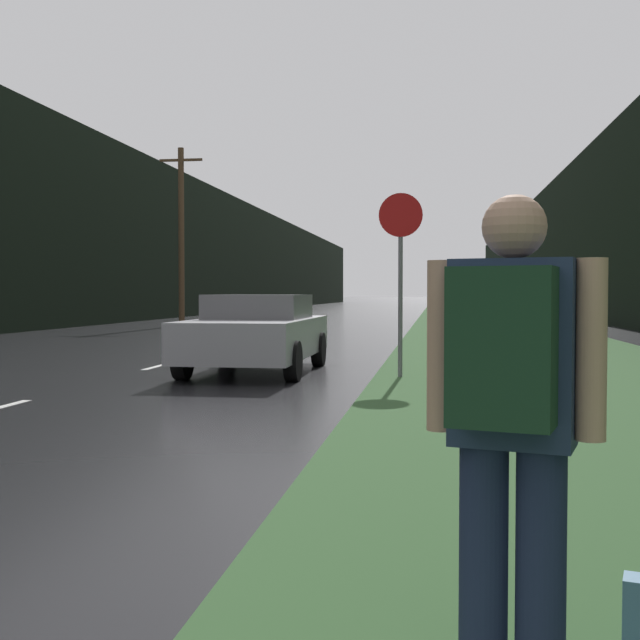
% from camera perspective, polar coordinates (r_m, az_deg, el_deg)
% --- Properties ---
extents(grass_verge, '(6.00, 240.00, 0.02)m').
position_cam_1_polar(grass_verge, '(40.68, 11.17, 0.01)').
color(grass_verge, '#33562D').
rests_on(grass_verge, ground_plane).
extents(lane_stripe_c, '(0.12, 3.00, 0.01)m').
position_cam_1_polar(lane_stripe_c, '(15.70, -10.48, -2.99)').
color(lane_stripe_c, silver).
rests_on(lane_stripe_c, ground_plane).
extents(lane_stripe_d, '(0.12, 3.00, 0.01)m').
position_cam_1_polar(lane_stripe_d, '(22.43, -4.70, -1.50)').
color(lane_stripe_d, silver).
rests_on(lane_stripe_d, ground_plane).
extents(lane_stripe_e, '(0.12, 3.00, 0.01)m').
position_cam_1_polar(lane_stripe_e, '(29.28, -1.61, -0.69)').
color(lane_stripe_e, silver).
rests_on(lane_stripe_e, ground_plane).
extents(treeline_far_side, '(2.00, 140.00, 8.14)m').
position_cam_1_polar(treeline_far_side, '(52.89, -8.32, 4.86)').
color(treeline_far_side, black).
rests_on(treeline_far_side, ground_plane).
extents(treeline_near_side, '(2.00, 140.00, 8.32)m').
position_cam_1_polar(treeline_near_side, '(51.32, 17.37, 4.98)').
color(treeline_near_side, black).
rests_on(treeline_near_side, ground_plane).
extents(utility_pole_far, '(1.80, 0.24, 7.31)m').
position_cam_1_polar(utility_pole_far, '(33.66, -9.84, 6.06)').
color(utility_pole_far, '#4C3823').
rests_on(utility_pole_far, ground_plane).
extents(stop_sign, '(0.69, 0.07, 2.90)m').
position_cam_1_polar(stop_sign, '(12.65, 5.75, 3.94)').
color(stop_sign, slate).
rests_on(stop_sign, ground_plane).
extents(hitchhiker_with_backpack, '(0.56, 0.48, 1.65)m').
position_cam_1_polar(hitchhiker_with_backpack, '(2.66, 13.42, -6.45)').
color(hitchhiker_with_backpack, '#1E2847').
rests_on(hitchhiker_with_backpack, ground_plane).
extents(car_passing_near, '(1.93, 4.26, 1.31)m').
position_cam_1_polar(car_passing_near, '(13.60, -4.51, -0.87)').
color(car_passing_near, '#9E9EA3').
rests_on(car_passing_near, ground_plane).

